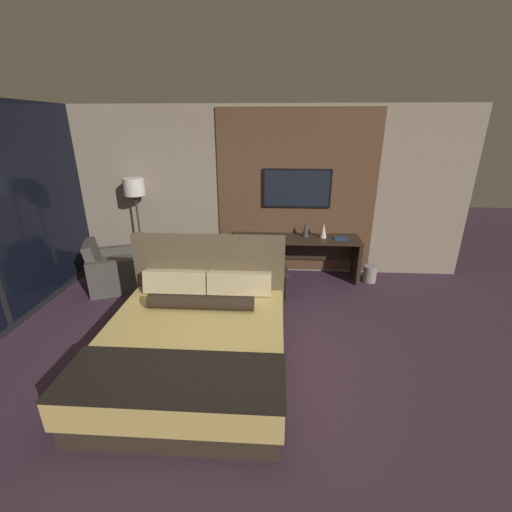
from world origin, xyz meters
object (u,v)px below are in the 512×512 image
tv (297,188)px  desk_chair (269,263)px  armchair_by_window (114,271)px  desk (295,249)px  vase_short (324,230)px  vase_tall (306,229)px  book (341,239)px  waste_bin (370,274)px  floor_lamp (135,195)px  bed (195,342)px

tv → desk_chair: tv is taller
tv → armchair_by_window: (-2.93, -0.81, -1.22)m
desk → vase_short: size_ratio=8.56×
vase_tall → book: 0.60m
desk → book: bearing=-6.4°
desk_chair → waste_bin: bearing=7.0°
vase_tall → book: (0.57, -0.13, -0.12)m
armchair_by_window → floor_lamp: bearing=-45.1°
desk → tv: tv is taller
desk_chair → floor_lamp: bearing=153.8°
desk → tv: 1.02m
desk → vase_short: bearing=0.4°
floor_lamp → vase_short: 3.18m
tv → armchair_by_window: 3.28m
desk → book: size_ratio=9.51×
desk_chair → floor_lamp: floor_lamp is taller
bed → desk: bed is taller
desk_chair → floor_lamp: 2.51m
desk → book: book is taller
desk → armchair_by_window: 3.00m
desk_chair → vase_tall: vase_tall is taller
tv → floor_lamp: (-2.67, -0.21, -0.10)m
bed → waste_bin: size_ratio=7.52×
bed → vase_short: 2.99m
tv → desk_chair: (-0.42, -0.86, -0.99)m
bed → waste_bin: (2.44, 2.33, -0.17)m
desk → vase_short: vase_short is taller
desk_chair → book: bearing=15.2°
bed → armchair_by_window: 2.56m
desk → vase_tall: 0.39m
armchair_by_window → vase_short: bearing=-102.0°
vase_short → book: 0.31m
vase_short → waste_bin: vase_short is taller
bed → desk_chair: size_ratio=2.41×
bed → desk: bearing=64.4°
armchair_by_window → waste_bin: (4.20, 0.47, -0.14)m
armchair_by_window → vase_short: vase_short is taller
vase_tall → waste_bin: size_ratio=0.93×
floor_lamp → tv: bearing=4.4°
desk → armchair_by_window: (-2.93, -0.58, -0.23)m
bed → armchair_by_window: (-1.76, 1.86, -0.03)m
armchair_by_window → vase_tall: size_ratio=3.84×
bed → floor_lamp: (-1.50, 2.46, 1.09)m
tv → bed: bearing=-113.7°
desk_chair → armchair_by_window: size_ratio=0.87×
vase_tall → vase_short: vase_tall is taller
tv → floor_lamp: bearing=-175.6°
tv → book: (0.74, -0.31, -0.76)m
armchair_by_window → vase_short: 3.49m
desk → bed: bearing=-115.6°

